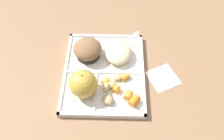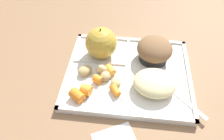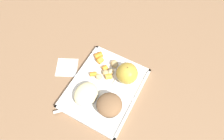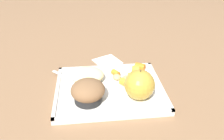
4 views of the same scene
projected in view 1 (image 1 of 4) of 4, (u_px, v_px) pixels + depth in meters
name	position (u px, v px, depth m)	size (l,w,h in m)	color
ground	(104.00, 74.00, 0.85)	(6.00, 6.00, 0.00)	#846042
lunch_tray	(104.00, 72.00, 0.85)	(0.33, 0.27, 0.02)	silver
green_apple	(83.00, 84.00, 0.76)	(0.09, 0.09, 0.09)	#B79333
bran_muffin	(88.00, 50.00, 0.85)	(0.10, 0.10, 0.07)	black
carrot_slice_small	(106.00, 82.00, 0.80)	(0.02, 0.02, 0.03)	orange
carrot_slice_large	(134.00, 101.00, 0.76)	(0.03, 0.03, 0.03)	orange
carrot_slice_near_corner	(125.00, 77.00, 0.81)	(0.02, 0.02, 0.03)	orange
carrot_slice_center	(116.00, 89.00, 0.79)	(0.02, 0.02, 0.02)	orange
carrot_slice_back	(128.00, 95.00, 0.77)	(0.03, 0.03, 0.03)	orange
potato_chunk_small	(106.00, 87.00, 0.79)	(0.03, 0.02, 0.03)	tan
potato_chunk_corner	(108.00, 100.00, 0.76)	(0.04, 0.03, 0.02)	tan
potato_chunk_browned	(117.00, 77.00, 0.81)	(0.03, 0.03, 0.02)	tan
potato_chunk_wedge	(112.00, 84.00, 0.80)	(0.03, 0.03, 0.02)	tan
egg_noodle_pile	(118.00, 52.00, 0.86)	(0.11, 0.09, 0.04)	beige
meatball_back	(118.00, 51.00, 0.87)	(0.03, 0.03, 0.03)	brown
meatball_center	(118.00, 54.00, 0.86)	(0.03, 0.03, 0.03)	brown
plastic_fork	(121.00, 45.00, 0.91)	(0.13, 0.13, 0.00)	white
paper_napkin	(163.00, 78.00, 0.84)	(0.09, 0.09, 0.00)	white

